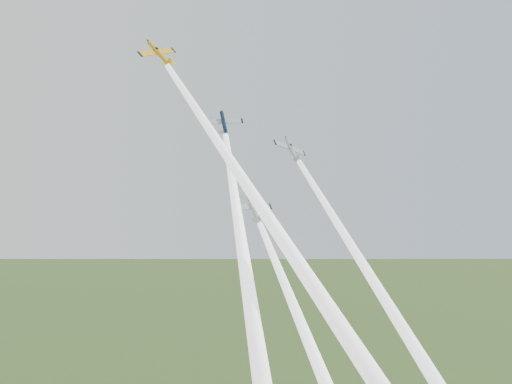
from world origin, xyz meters
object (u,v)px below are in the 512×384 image
plane_yellow (159,53)px  plane_silver_right (291,149)px  plane_navy (224,123)px  plane_silver_low (254,208)px

plane_yellow → plane_silver_right: size_ratio=0.99×
plane_silver_right → plane_navy: bearing=179.7°
plane_silver_low → plane_navy: bearing=100.1°
plane_navy → plane_silver_right: size_ratio=0.90×
plane_yellow → plane_navy: plane_yellow is taller
plane_yellow → plane_silver_right: (25.44, 0.45, -14.68)m
plane_silver_right → plane_silver_low: size_ratio=1.09×
plane_yellow → plane_silver_right: bearing=-18.3°
plane_yellow → plane_navy: size_ratio=1.10×
plane_yellow → plane_navy: (10.75, -1.88, -10.91)m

